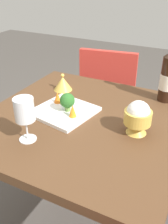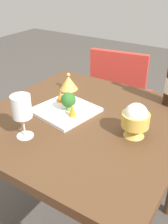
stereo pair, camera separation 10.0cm
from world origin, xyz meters
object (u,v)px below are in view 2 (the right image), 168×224
(chair_by_wall, at_px, (120,91))
(rice_bowl_lid, at_px, (69,83))
(rice_bowl, at_px, (135,119))
(carrot_garnish_right, at_px, (60,96))
(broccoli_floret, at_px, (69,100))
(wine_glass, at_px, (22,108))
(serving_plate, at_px, (66,110))
(carrot_garnish_left, at_px, (72,110))

(chair_by_wall, distance_m, rice_bowl_lid, 0.63)
(rice_bowl, relative_size, carrot_garnish_right, 2.60)
(rice_bowl_lid, height_order, broccoli_floret, broccoli_floret)
(chair_by_wall, xyz_separation_m, rice_bowl_lid, (0.05, 0.57, 0.26))
(wine_glass, relative_size, broccoli_floret, 2.09)
(broccoli_floret, height_order, carrot_garnish_right, broccoli_floret)
(rice_bowl, bearing_deg, serving_plate, -1.89)
(serving_plate, relative_size, carrot_garnish_left, 5.14)
(wine_glass, xyz_separation_m, serving_plate, (-0.02, -0.25, -0.12))
(wine_glass, height_order, rice_bowl_lid, wine_glass)
(chair_by_wall, distance_m, carrot_garnish_right, 0.79)
(chair_by_wall, xyz_separation_m, carrot_garnish_right, (-0.02, 0.74, 0.27))
(broccoli_floret, distance_m, carrot_garnish_left, 0.06)
(broccoli_floret, bearing_deg, serving_plate, -4.67)
(chair_by_wall, height_order, wine_glass, wine_glass)
(rice_bowl, xyz_separation_m, rice_bowl_lid, (0.48, -0.22, -0.04))
(carrot_garnish_right, bearing_deg, chair_by_wall, -88.28)
(carrot_garnish_right, bearing_deg, broccoli_floret, 150.91)
(serving_plate, bearing_deg, wine_glass, 85.87)
(wine_glass, xyz_separation_m, rice_bowl, (-0.36, -0.24, -0.05))
(serving_plate, distance_m, broccoli_floret, 0.06)
(chair_by_wall, distance_m, wine_glass, 1.10)
(wine_glass, height_order, rice_bowl, wine_glass)
(serving_plate, relative_size, broccoli_floret, 3.40)
(serving_plate, xyz_separation_m, carrot_garnish_left, (-0.07, 0.04, 0.04))
(carrot_garnish_left, bearing_deg, broccoli_floret, -39.68)
(rice_bowl_lid, distance_m, carrot_garnish_left, 0.32)
(broccoli_floret, bearing_deg, rice_bowl_lid, -54.11)
(chair_by_wall, bearing_deg, rice_bowl, -70.27)
(chair_by_wall, relative_size, rice_bowl_lid, 8.50)
(rice_bowl_lid, xyz_separation_m, carrot_garnish_left, (-0.20, 0.25, 0.01))
(rice_bowl, distance_m, serving_plate, 0.35)
(wine_glass, distance_m, carrot_garnish_right, 0.31)
(wine_glass, bearing_deg, rice_bowl, -146.53)
(chair_by_wall, relative_size, carrot_garnish_right, 15.59)
(rice_bowl_lid, distance_m, carrot_garnish_right, 0.18)
(serving_plate, height_order, broccoli_floret, broccoli_floret)
(broccoli_floret, xyz_separation_m, carrot_garnish_right, (0.08, -0.05, -0.02))
(wine_glass, xyz_separation_m, carrot_garnish_left, (-0.08, -0.21, -0.08))
(rice_bowl, xyz_separation_m, broccoli_floret, (0.33, -0.01, -0.01))
(rice_bowl_lid, xyz_separation_m, serving_plate, (-0.14, 0.21, -0.03))
(wine_glass, bearing_deg, carrot_garnish_left, -111.50)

